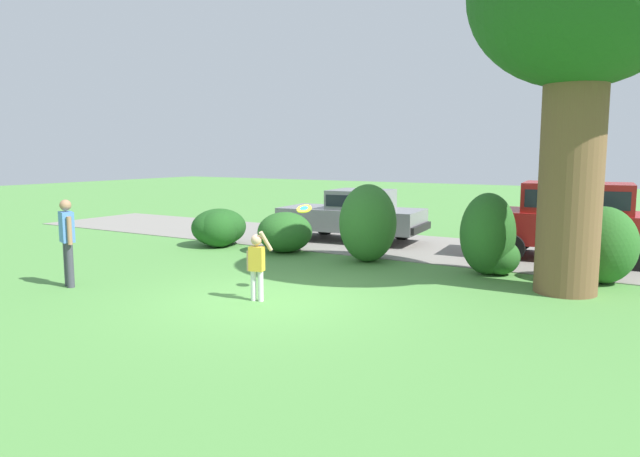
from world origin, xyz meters
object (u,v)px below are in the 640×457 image
(parked_suv, at_px, (576,217))
(oak_tree_large, at_px, (584,12))
(frisbee, at_px, (304,209))
(adult_onlooker, at_px, (67,238))
(child_thrower, at_px, (257,262))
(parked_sedan, at_px, (354,213))

(parked_suv, bearing_deg, oak_tree_large, -83.62)
(frisbee, bearing_deg, parked_suv, 59.08)
(adult_onlooker, bearing_deg, frisbee, 23.81)
(oak_tree_large, relative_size, adult_onlooker, 4.16)
(oak_tree_large, distance_m, child_thrower, 7.43)
(parked_sedan, height_order, adult_onlooker, adult_onlooker)
(oak_tree_large, relative_size, parked_sedan, 1.59)
(child_thrower, height_order, adult_onlooker, adult_onlooker)
(frisbee, height_order, adult_onlooker, adult_onlooker)
(oak_tree_large, distance_m, frisbee, 6.20)
(frisbee, bearing_deg, oak_tree_large, 33.10)
(oak_tree_large, bearing_deg, parked_suv, 96.38)
(oak_tree_large, height_order, frisbee, oak_tree_large)
(parked_suv, relative_size, child_thrower, 3.77)
(parked_sedan, bearing_deg, adult_onlooker, -104.27)
(frisbee, bearing_deg, parked_sedan, 109.77)
(oak_tree_large, xyz_separation_m, adult_onlooker, (-8.59, -4.68, -4.19))
(child_thrower, xyz_separation_m, adult_onlooker, (-3.89, -1.03, 0.27))
(parked_suv, height_order, adult_onlooker, parked_suv)
(parked_suv, height_order, frisbee, parked_suv)
(adult_onlooker, bearing_deg, parked_sedan, 75.73)
(parked_sedan, height_order, parked_suv, parked_suv)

